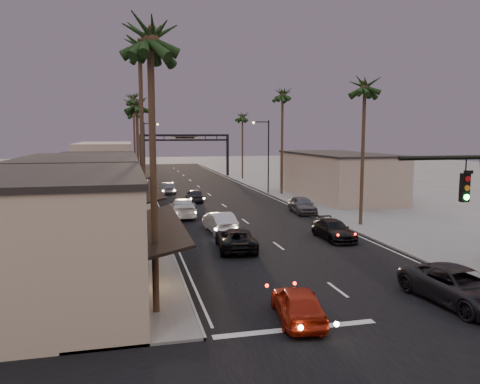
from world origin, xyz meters
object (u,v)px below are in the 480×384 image
oncoming_pickup (236,239)px  arch (185,145)px  palm_ra (365,81)px  oncoming_silver (220,222)px  palm_rc (242,114)px  palm_far (133,111)px  oncoming_red (298,303)px  palm_lc (136,101)px  streetlight_right (266,151)px  streetlight_left (147,148)px  palm_rb (283,91)px  palm_lb (140,41)px  curbside_black (334,230)px  palm_la (150,28)px  palm_ld (133,96)px  curbside_near (460,287)px

oncoming_pickup → arch: bearing=-87.6°
palm_ra → oncoming_silver: size_ratio=2.80×
palm_ra → palm_rc: 40.01m
palm_far → oncoming_red: palm_far is taller
palm_lc → palm_ra: size_ratio=0.92×
streetlight_right → streetlight_left: size_ratio=1.00×
palm_rb → palm_lb: bearing=-128.0°
palm_rc → curbside_black: bearing=-95.5°
palm_la → palm_ld: palm_ld is taller
palm_la → palm_rb: bearing=63.8°
palm_la → oncoming_silver: palm_la is taller
palm_lb → oncoming_pickup: palm_lb is taller
palm_lc → curbside_near: bearing=-65.9°
curbside_black → palm_ra: bearing=42.4°
arch → curbside_near: 63.31m
palm_lb → oncoming_pickup: size_ratio=3.01×
streetlight_right → palm_lc: 18.66m
palm_lb → arch: bearing=79.8°
palm_la → curbside_near: size_ratio=2.31×
palm_ld → oncoming_pickup: palm_ld is taller
palm_lb → oncoming_silver: 14.01m
palm_lb → palm_ra: (17.20, 2.00, -1.94)m
palm_ra → curbside_black: 12.23m
arch → streetlight_right: size_ratio=1.69×
streetlight_left → oncoming_silver: bearing=-83.3°
oncoming_red → streetlight_right: bearing=-96.9°
oncoming_silver → palm_rb: bearing=-124.5°
palm_rb → palm_far: size_ratio=1.08×
palm_ra → oncoming_silver: palm_ra is taller
oncoming_pickup → curbside_near: 13.85m
palm_lb → palm_rb: (17.20, 22.00, -0.97)m
palm_far → oncoming_silver: (5.36, -53.73, -10.67)m
streetlight_left → palm_rb: (15.52, -14.00, 7.09)m
streetlight_right → oncoming_pickup: size_ratio=1.78×
streetlight_right → oncoming_pickup: bearing=-110.7°
palm_far → curbside_near: 72.88m
arch → palm_ra: 47.17m
palm_ld → palm_far: size_ratio=1.08×
palm_rc → oncoming_pickup: palm_rc is taller
streetlight_left → curbside_black: (11.32, -37.99, -4.65)m
palm_ld → palm_rb: (17.20, -11.00, 0.00)m
palm_la → palm_ld: size_ratio=0.93×
streetlight_right → palm_ra: size_ratio=0.68×
palm_rc → oncoming_silver: bearing=-106.2°
palm_far → curbside_black: size_ratio=2.83×
palm_lc → oncoming_silver: bearing=-64.2°
palm_lb → palm_rb: 27.94m
palm_ra → palm_lc: bearing=145.1°
arch → oncoming_silver: (-2.94, -45.72, -4.76)m
palm_far → oncoming_pickup: palm_far is taller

